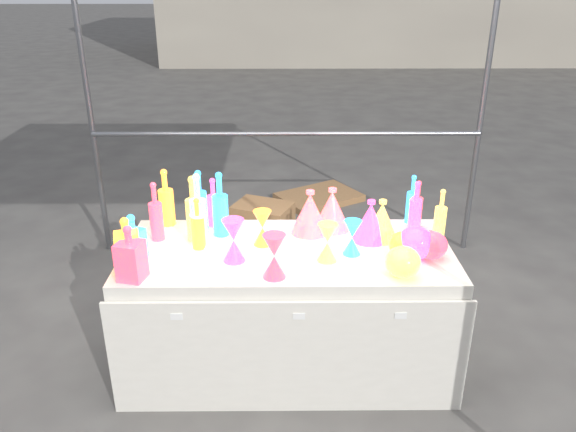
{
  "coord_description": "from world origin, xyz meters",
  "views": [
    {
      "loc": [
        -0.02,
        -2.75,
        2.15
      ],
      "look_at": [
        0.0,
        0.0,
        0.95
      ],
      "focal_mm": 35.0,
      "sensor_mm": 36.0,
      "label": 1
    }
  ],
  "objects_px": {
    "globe_0": "(403,246)",
    "lampshade_0": "(310,212)",
    "hourglass_0": "(274,256)",
    "bottle_0": "(166,197)",
    "cardboard_box_closed": "(263,223)",
    "display_table": "(288,308)",
    "decanter_0": "(127,244)"
  },
  "relations": [
    {
      "from": "globe_0",
      "to": "lampshade_0",
      "type": "xyz_separation_m",
      "value": [
        -0.48,
        0.3,
        0.07
      ]
    },
    {
      "from": "hourglass_0",
      "to": "bottle_0",
      "type": "bearing_deg",
      "value": 135.32
    },
    {
      "from": "cardboard_box_closed",
      "to": "globe_0",
      "type": "relative_size",
      "value": 3.05
    },
    {
      "from": "display_table",
      "to": "decanter_0",
      "type": "xyz_separation_m",
      "value": [
        -0.81,
        -0.21,
        0.52
      ]
    },
    {
      "from": "cardboard_box_closed",
      "to": "lampshade_0",
      "type": "height_order",
      "value": "lampshade_0"
    },
    {
      "from": "lampshade_0",
      "to": "hourglass_0",
      "type": "bearing_deg",
      "value": -134.52
    },
    {
      "from": "decanter_0",
      "to": "hourglass_0",
      "type": "relative_size",
      "value": 1.25
    },
    {
      "from": "bottle_0",
      "to": "lampshade_0",
      "type": "xyz_separation_m",
      "value": [
        0.85,
        -0.12,
        -0.04
      ]
    },
    {
      "from": "hourglass_0",
      "to": "lampshade_0",
      "type": "xyz_separation_m",
      "value": [
        0.2,
        0.52,
        0.01
      ]
    },
    {
      "from": "hourglass_0",
      "to": "lampshade_0",
      "type": "relative_size",
      "value": 0.89
    },
    {
      "from": "cardboard_box_closed",
      "to": "hourglass_0",
      "type": "distance_m",
      "value": 2.06
    },
    {
      "from": "display_table",
      "to": "decanter_0",
      "type": "height_order",
      "value": "decanter_0"
    },
    {
      "from": "display_table",
      "to": "cardboard_box_closed",
      "type": "xyz_separation_m",
      "value": [
        -0.2,
        1.64,
        -0.2
      ]
    },
    {
      "from": "decanter_0",
      "to": "lampshade_0",
      "type": "bearing_deg",
      "value": 9.08
    },
    {
      "from": "lampshade_0",
      "to": "display_table",
      "type": "bearing_deg",
      "value": -142.7
    },
    {
      "from": "globe_0",
      "to": "decanter_0",
      "type": "bearing_deg",
      "value": -174.68
    },
    {
      "from": "display_table",
      "to": "globe_0",
      "type": "height_order",
      "value": "globe_0"
    },
    {
      "from": "bottle_0",
      "to": "decanter_0",
      "type": "xyz_separation_m",
      "value": [
        -0.09,
        -0.56,
        -0.03
      ]
    },
    {
      "from": "lampshade_0",
      "to": "bottle_0",
      "type": "bearing_deg",
      "value": 148.29
    },
    {
      "from": "cardboard_box_closed",
      "to": "bottle_0",
      "type": "relative_size",
      "value": 1.34
    },
    {
      "from": "decanter_0",
      "to": "globe_0",
      "type": "bearing_deg",
      "value": -10.54
    },
    {
      "from": "display_table",
      "to": "bottle_0",
      "type": "xyz_separation_m",
      "value": [
        -0.72,
        0.35,
        0.55
      ]
    },
    {
      "from": "display_table",
      "to": "globe_0",
      "type": "xyz_separation_m",
      "value": [
        0.61,
        -0.07,
        0.44
      ]
    },
    {
      "from": "bottle_0",
      "to": "decanter_0",
      "type": "height_order",
      "value": "bottle_0"
    },
    {
      "from": "display_table",
      "to": "hourglass_0",
      "type": "bearing_deg",
      "value": -103.61
    },
    {
      "from": "hourglass_0",
      "to": "display_table",
      "type": "bearing_deg",
      "value": 76.39
    },
    {
      "from": "display_table",
      "to": "lampshade_0",
      "type": "distance_m",
      "value": 0.57
    },
    {
      "from": "globe_0",
      "to": "cardboard_box_closed",
      "type": "bearing_deg",
      "value": 115.4
    },
    {
      "from": "hourglass_0",
      "to": "lampshade_0",
      "type": "distance_m",
      "value": 0.56
    },
    {
      "from": "display_table",
      "to": "cardboard_box_closed",
      "type": "bearing_deg",
      "value": 97.03
    },
    {
      "from": "decanter_0",
      "to": "globe_0",
      "type": "height_order",
      "value": "decanter_0"
    },
    {
      "from": "bottle_0",
      "to": "hourglass_0",
      "type": "relative_size",
      "value": 1.51
    }
  ]
}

